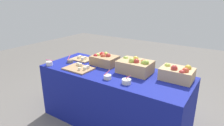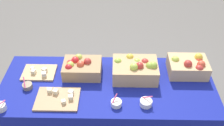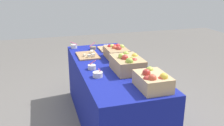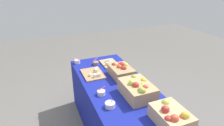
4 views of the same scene
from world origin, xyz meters
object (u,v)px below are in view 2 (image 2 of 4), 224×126
at_px(apple_crate_middle, 135,69).
at_px(sample_bowl_far, 1,107).
at_px(sample_bowl_near, 116,103).
at_px(sample_bowl_extra, 146,103).
at_px(apple_crate_left, 188,66).
at_px(apple_crate_right, 81,67).
at_px(cutting_board_front, 58,98).
at_px(sample_bowl_mid, 27,86).
at_px(cutting_board_back, 39,72).

bearing_deg(apple_crate_middle, sample_bowl_far, -159.38).
distance_m(sample_bowl_near, sample_bowl_extra, 0.24).
distance_m(apple_crate_left, sample_bowl_far, 1.64).
xyz_separation_m(sample_bowl_near, sample_bowl_far, (-0.92, -0.06, 0.00)).
xyz_separation_m(apple_crate_middle, sample_bowl_extra, (0.07, -0.34, -0.06)).
xyz_separation_m(apple_crate_middle, sample_bowl_near, (-0.17, -0.35, -0.06)).
bearing_deg(apple_crate_middle, sample_bowl_extra, -78.14).
relative_size(apple_crate_left, sample_bowl_far, 3.42).
relative_size(apple_crate_right, cutting_board_front, 0.96).
relative_size(apple_crate_right, sample_bowl_far, 3.36).
bearing_deg(apple_crate_left, cutting_board_front, -162.69).
relative_size(cutting_board_front, sample_bowl_mid, 3.54).
bearing_deg(apple_crate_right, sample_bowl_far, -143.59).
height_order(cutting_board_back, sample_bowl_near, sample_bowl_near).
distance_m(apple_crate_right, cutting_board_front, 0.37).
distance_m(apple_crate_left, apple_crate_middle, 0.49).
height_order(apple_crate_right, sample_bowl_extra, apple_crate_right).
distance_m(sample_bowl_far, sample_bowl_extra, 1.16).
relative_size(sample_bowl_near, sample_bowl_extra, 0.96).
bearing_deg(sample_bowl_extra, cutting_board_back, 159.25).
bearing_deg(apple_crate_left, cutting_board_back, -178.34).
bearing_deg(sample_bowl_far, cutting_board_front, 14.71).
distance_m(apple_crate_left, cutting_board_back, 1.37).
relative_size(cutting_board_front, sample_bowl_extra, 3.39).
xyz_separation_m(apple_crate_right, sample_bowl_near, (0.32, -0.38, -0.05)).
bearing_deg(sample_bowl_mid, sample_bowl_extra, -9.79).
bearing_deg(sample_bowl_extra, sample_bowl_near, -177.85).
height_order(apple_crate_middle, sample_bowl_far, apple_crate_middle).
bearing_deg(cutting_board_front, apple_crate_middle, 24.34).
bearing_deg(sample_bowl_mid, apple_crate_middle, 10.03).
height_order(apple_crate_left, sample_bowl_mid, apple_crate_left).
relative_size(cutting_board_back, sample_bowl_far, 2.95).
height_order(apple_crate_middle, sample_bowl_extra, apple_crate_middle).
distance_m(cutting_board_front, sample_bowl_extra, 0.72).
relative_size(sample_bowl_near, sample_bowl_mid, 1.00).
height_order(apple_crate_right, sample_bowl_mid, apple_crate_right).
distance_m(sample_bowl_mid, sample_bowl_far, 0.28).
relative_size(apple_crate_left, apple_crate_right, 1.02).
height_order(cutting_board_back, sample_bowl_extra, sample_bowl_extra).
relative_size(apple_crate_left, cutting_board_front, 0.98).
bearing_deg(cutting_board_back, apple_crate_right, 1.39).
bearing_deg(sample_bowl_far, apple_crate_right, 36.41).
xyz_separation_m(apple_crate_right, sample_bowl_far, (-0.59, -0.44, -0.04)).
xyz_separation_m(apple_crate_middle, cutting_board_front, (-0.65, -0.29, -0.07)).
relative_size(cutting_board_front, sample_bowl_near, 3.53).
relative_size(cutting_board_back, sample_bowl_near, 2.98).
distance_m(cutting_board_front, sample_bowl_mid, 0.32).
height_order(cutting_board_front, sample_bowl_mid, sample_bowl_mid).
distance_m(sample_bowl_mid, sample_bowl_extra, 1.03).
bearing_deg(sample_bowl_near, cutting_board_front, 173.45).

